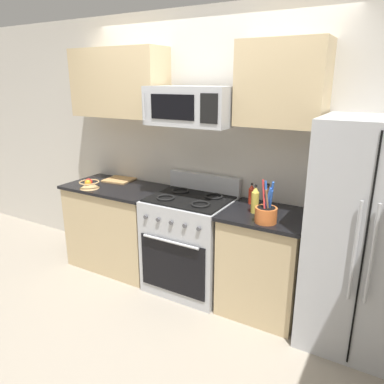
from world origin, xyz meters
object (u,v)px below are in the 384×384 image
refrigerator (368,238)px  bottle_hot_sauce (251,194)px  cutting_board (119,180)px  range_oven (190,242)px  fruit_basket (89,184)px  utensil_crock (266,213)px  bottle_oil (255,200)px  microwave (191,106)px  bottle_soy (268,197)px

refrigerator → bottle_hot_sauce: (-0.98, 0.19, 0.13)m
cutting_board → bottle_hot_sauce: (1.54, -0.01, 0.08)m
refrigerator → range_oven: bearing=179.3°
cutting_board → fruit_basket: bearing=-99.4°
fruit_basket → cutting_board: (0.06, 0.38, -0.03)m
bottle_hot_sauce → cutting_board: bearing=179.7°
range_oven → cutting_board: (-1.01, 0.18, 0.44)m
range_oven → refrigerator: bearing=-0.7°
utensil_crock → bottle_oil: utensil_crock is taller
microwave → bottle_soy: bearing=9.0°
refrigerator → bottle_hot_sauce: 1.01m
bottle_soy → cutting_board: bearing=178.5°
microwave → fruit_basket: size_ratio=3.74×
refrigerator → microwave: size_ratio=2.26×
microwave → cutting_board: (-1.01, 0.15, -0.84)m
cutting_board → microwave: bearing=-8.7°
microwave → cutting_board: size_ratio=2.61×
bottle_soy → bottle_hot_sauce: 0.17m
refrigerator → bottle_soy: refrigerator is taller
cutting_board → bottle_oil: bottle_oil is taller
fruit_basket → bottle_oil: (1.72, 0.17, 0.07)m
fruit_basket → bottle_hot_sauce: bearing=13.1°
microwave → utensil_crock: 1.13m
refrigerator → cutting_board: bearing=175.5°
fruit_basket → bottle_oil: 1.73m
bottle_soy → fruit_basket: bearing=-169.3°
fruit_basket → bottle_hot_sauce: bottle_hot_sauce is taller
microwave → bottle_oil: (0.64, -0.06, -0.73)m
range_oven → cutting_board: range_oven is taller
fruit_basket → bottle_oil: size_ratio=0.85×
microwave → cutting_board: bearing=171.3°
fruit_basket → range_oven: bearing=10.5°
bottle_soy → bottle_hot_sauce: (-0.16, 0.04, -0.01)m
bottle_soy → refrigerator: bearing=-10.6°
utensil_crock → bottle_hot_sauce: bearing=125.5°
refrigerator → microwave: 1.76m
utensil_crock → range_oven: bearing=166.2°
microwave → utensil_crock: size_ratio=2.25×
bottle_hot_sauce → bottle_oil: 0.24m
fruit_basket → bottle_soy: 1.80m
range_oven → bottle_oil: (0.64, -0.03, 0.55)m
bottle_oil → bottle_hot_sauce: bearing=118.1°
range_oven → bottle_oil: bottle_oil is taller
utensil_crock → bottle_hot_sauce: (-0.26, 0.37, 0.01)m
refrigerator → microwave: bearing=178.3°
bottle_soy → bottle_oil: bottle_oil is taller
microwave → bottle_oil: microwave is taller
bottle_hot_sauce → fruit_basket: bearing=-166.9°
utensil_crock → bottle_soy: (-0.10, 0.33, 0.03)m
refrigerator → bottle_oil: (-0.87, -0.02, 0.15)m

